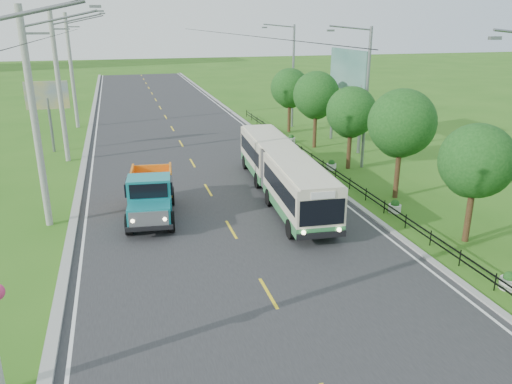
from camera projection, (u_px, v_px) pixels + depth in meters
name	position (u px, v px, depth m)	size (l,w,h in m)	color
ground	(268.00, 294.00, 17.98)	(240.00, 240.00, 0.00)	#2D6518
road	(188.00, 156.00, 36.19)	(14.00, 120.00, 0.02)	#28282B
curb_left	(84.00, 162.00, 34.34)	(0.40, 120.00, 0.15)	#9E9E99
curb_right	(282.00, 149.00, 37.99)	(0.30, 120.00, 0.10)	#9E9E99
edge_line_left	(93.00, 162.00, 34.50)	(0.12, 120.00, 0.00)	silver
edge_line_right	(275.00, 150.00, 37.87)	(0.12, 120.00, 0.00)	silver
centre_dash	(268.00, 293.00, 17.97)	(0.12, 2.20, 0.00)	yellow
railing_right	(323.00, 166.00, 32.66)	(0.04, 40.00, 0.60)	black
pole_near	(35.00, 120.00, 22.42)	(3.51, 0.32, 10.00)	gray
pole_mid	(60.00, 87.00, 33.34)	(3.51, 0.32, 10.00)	gray
pole_far	(72.00, 71.00, 44.27)	(3.51, 0.32, 10.00)	gray
tree_second	(475.00, 164.00, 21.28)	(3.18, 3.26, 5.30)	#382314
tree_third	(401.00, 126.00, 26.59)	(3.60, 3.62, 6.00)	#382314
tree_fourth	(351.00, 114.00, 32.19)	(3.24, 3.31, 5.40)	#382314
tree_fifth	(316.00, 97.00, 37.56)	(3.48, 3.52, 5.80)	#382314
tree_back	(290.00, 90.00, 43.09)	(3.30, 3.36, 5.50)	#382314
streetlight_mid	(365.00, 94.00, 31.83)	(3.02, 0.20, 9.07)	slate
streetlight_far	(292.00, 73.00, 44.58)	(3.02, 0.20, 9.07)	slate
planter_front	(509.00, 281.00, 18.24)	(0.64, 0.64, 0.67)	silver
planter_near	(395.00, 207.00, 25.53)	(0.64, 0.64, 0.67)	silver
planter_mid	(331.00, 165.00, 32.81)	(0.64, 0.64, 0.67)	silver
planter_far	(291.00, 139.00, 40.10)	(0.64, 0.64, 0.67)	silver
billboard_left	(47.00, 100.00, 36.16)	(3.00, 0.20, 5.20)	slate
billboard_right	(348.00, 76.00, 37.57)	(0.24, 6.00, 7.30)	slate
bus	(282.00, 169.00, 27.38)	(3.17, 13.83, 2.65)	#317B42
dump_truck	(151.00, 192.00, 24.47)	(2.73, 5.81, 2.36)	#167C85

